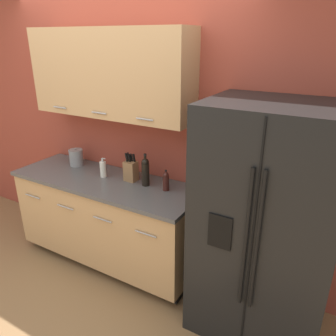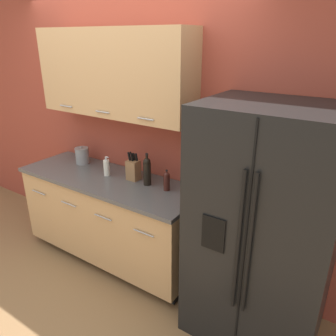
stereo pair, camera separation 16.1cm
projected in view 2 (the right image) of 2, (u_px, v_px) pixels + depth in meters
name	position (u px, v px, depth m)	size (l,w,h in m)	color
ground_plane	(43.00, 311.00, 2.76)	(14.00, 14.00, 0.00)	olive
wall_back	(127.00, 117.00, 3.16)	(10.00, 0.39, 2.60)	#993D2D
counter_unit	(111.00, 218.00, 3.30)	(1.88, 0.64, 0.90)	black
refrigerator	(263.00, 229.00, 2.31)	(0.94, 0.76, 1.78)	black
knife_block	(133.00, 169.00, 3.05)	(0.11, 0.10, 0.27)	olive
wine_bottle	(147.00, 171.00, 2.93)	(0.07, 0.07, 0.30)	black
soap_dispenser	(107.00, 167.00, 3.15)	(0.06, 0.06, 0.19)	silver
oil_bottle	(167.00, 181.00, 2.84)	(0.06, 0.06, 0.19)	#3D1914
steel_canister	(82.00, 155.00, 3.46)	(0.14, 0.14, 0.19)	gray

